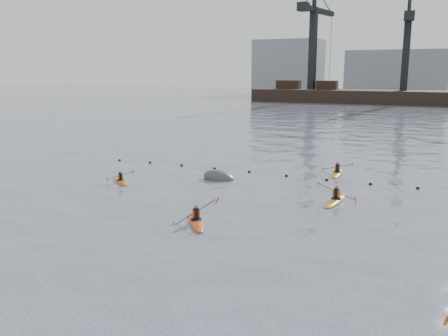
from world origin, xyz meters
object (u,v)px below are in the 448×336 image
Objects in this scene: kayaker_2 at (121,181)px; kayaker_5 at (337,173)px; kayaker_3 at (336,200)px; mooring_buoy at (220,179)px; kayaker_0 at (196,221)px.

kayaker_5 is at bearing -18.12° from kayaker_2.
kayaker_3 is 9.19m from mooring_buoy.
kayaker_2 is 0.72× the size of kayaker_3.
kayaker_0 reaches higher than kayaker_3.
kayaker_0 reaches higher than kayaker_2.
kayaker_2 is 14.77m from kayaker_3.
mooring_buoy reaches higher than kayaker_2.
kayaker_2 is 1.04× the size of mooring_buoy.
kayaker_3 is at bearing -83.74° from kayaker_5.
kayaker_3 is 1.04× the size of kayaker_5.
kayaker_5 is (13.30, 8.81, 0.02)m from kayaker_2.
kayaker_3 is at bearing 16.22° from kayaker_0.
kayaker_5 is (-1.42, 7.71, -0.00)m from kayaker_3.
kayaker_3 is 7.84m from kayaker_5.
kayaker_0 is 0.93× the size of kayaker_5.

